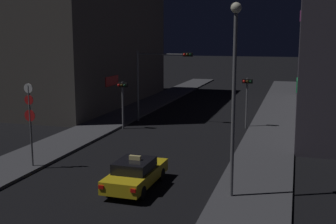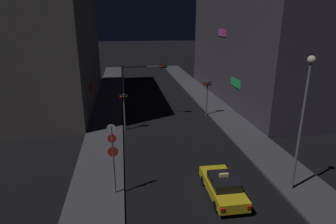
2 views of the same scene
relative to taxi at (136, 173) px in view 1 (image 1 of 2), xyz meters
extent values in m
cube|color=#424247|center=(-7.73, 19.46, -0.65)|extent=(3.48, 63.83, 0.17)
cube|color=#424247|center=(5.46, 19.46, -0.65)|extent=(3.48, 63.83, 0.17)
cube|color=#514C47|center=(-13.94, 23.08, 7.76)|extent=(8.95, 23.28, 16.99)
cube|color=red|center=(-9.43, 18.42, 2.32)|extent=(0.08, 2.80, 0.90)
cube|color=#26CC66|center=(7.16, 16.14, 2.73)|extent=(0.08, 2.80, 0.90)
cube|color=#D859B2|center=(7.16, 21.66, 8.13)|extent=(0.08, 2.80, 0.90)
cube|color=yellow|center=(0.00, 0.05, -0.12)|extent=(1.86, 4.42, 0.60)
cube|color=black|center=(0.00, -0.15, 0.43)|extent=(1.61, 2.00, 0.50)
cube|color=red|center=(-0.78, -2.16, -0.02)|extent=(0.24, 0.06, 0.16)
cube|color=red|center=(0.72, -2.18, -0.02)|extent=(0.24, 0.06, 0.16)
cylinder|color=black|center=(-0.78, 1.42, -0.42)|extent=(0.23, 0.64, 0.64)
cylinder|color=black|center=(0.82, 1.40, -0.42)|extent=(0.23, 0.64, 0.64)
cylinder|color=black|center=(-0.82, -1.30, -0.42)|extent=(0.23, 0.64, 0.64)
cylinder|color=black|center=(0.78, -1.33, -0.42)|extent=(0.23, 0.64, 0.64)
cube|color=#F4E08C|center=(0.00, -0.05, 0.78)|extent=(0.56, 0.19, 0.20)
cylinder|color=slate|center=(-5.74, 15.50, 2.25)|extent=(0.16, 0.16, 5.97)
cylinder|color=slate|center=(-3.57, 15.50, 4.98)|extent=(4.34, 0.10, 0.10)
cube|color=black|center=(-1.40, 15.50, 4.98)|extent=(0.80, 0.28, 0.32)
sphere|color=red|center=(-1.65, 15.33, 4.98)|extent=(0.20, 0.20, 0.20)
sphere|color=#3F2D0C|center=(-1.40, 15.33, 4.98)|extent=(0.20, 0.20, 0.20)
sphere|color=#0C3319|center=(-1.16, 15.33, 4.98)|extent=(0.20, 0.20, 0.20)
cylinder|color=slate|center=(-5.74, 12.17, 1.12)|extent=(0.16, 0.16, 3.71)
cube|color=black|center=(-5.74, 12.17, 2.72)|extent=(0.80, 0.28, 0.32)
sphere|color=red|center=(-5.99, 12.00, 2.72)|extent=(0.20, 0.20, 0.20)
sphere|color=#3F2D0C|center=(-5.74, 12.00, 2.72)|extent=(0.20, 0.20, 0.20)
sphere|color=#0C3319|center=(-5.49, 12.00, 2.72)|extent=(0.20, 0.20, 0.20)
cylinder|color=slate|center=(3.47, 15.17, 1.25)|extent=(0.16, 0.16, 3.98)
cube|color=black|center=(3.47, 15.17, 3.00)|extent=(0.80, 0.28, 0.32)
sphere|color=red|center=(3.22, 15.00, 3.00)|extent=(0.20, 0.20, 0.20)
sphere|color=#3F2D0C|center=(3.47, 15.00, 3.00)|extent=(0.20, 0.20, 0.20)
sphere|color=#0C3319|center=(3.72, 15.00, 3.00)|extent=(0.20, 0.20, 0.20)
cylinder|color=slate|center=(-6.51, 1.22, 1.65)|extent=(0.10, 0.10, 4.43)
cylinder|color=white|center=(-6.51, 1.20, 3.71)|extent=(0.52, 0.03, 0.52)
cylinder|color=red|center=(-6.51, 1.20, 3.08)|extent=(0.53, 0.03, 0.53)
cylinder|color=red|center=(-6.51, 1.20, 2.23)|extent=(0.64, 0.03, 0.64)
cylinder|color=slate|center=(4.57, -0.11, 3.39)|extent=(0.16, 0.16, 7.92)
sphere|color=#EAE5C6|center=(4.57, -0.11, 7.58)|extent=(0.46, 0.46, 0.46)
camera|label=1|loc=(7.10, -18.22, 6.42)|focal=45.69mm
camera|label=2|loc=(-5.70, -14.22, 9.63)|focal=30.10mm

